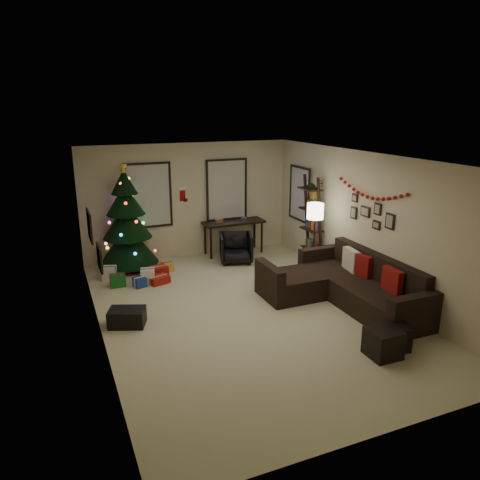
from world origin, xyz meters
The scene contains 29 objects.
floor centered at (0.00, 0.00, 0.00)m, with size 7.00×7.00×0.00m, color beige.
ceiling centered at (0.00, 0.00, 2.70)m, with size 7.00×7.00×0.00m, color white.
wall_back centered at (0.00, 3.50, 1.35)m, with size 5.00×5.00×0.00m, color beige.
wall_front centered at (0.00, -3.50, 1.35)m, with size 5.00×5.00×0.00m, color beige.
wall_left centered at (-2.50, 0.00, 1.35)m, with size 7.00×7.00×0.00m, color beige.
wall_right centered at (2.50, 0.00, 1.35)m, with size 7.00×7.00×0.00m, color beige.
window_back_left centered at (-0.95, 3.47, 1.55)m, with size 1.05×0.06×1.50m.
window_back_right centered at (0.95, 3.47, 1.55)m, with size 1.05×0.06×1.50m.
window_right_wall centered at (2.47, 2.55, 1.50)m, with size 0.06×0.90×1.30m.
christmas_tree centered at (-1.54, 3.12, 1.00)m, with size 1.29×1.29×2.41m.
presents centered at (-1.41, 2.23, 0.12)m, with size 1.50×1.01×0.30m.
sofa centered at (1.82, -0.29, 0.30)m, with size 2.02×2.92×0.90m.
pillow_red_a centered at (2.21, -1.10, 0.64)m, with size 0.12×0.44×0.44m, color maroon.
pillow_red_b centered at (2.21, -0.25, 0.64)m, with size 0.11×0.42×0.42m, color maroon.
pillow_cream centered at (2.21, 0.08, 0.63)m, with size 0.13×0.47×0.47m, color beige.
ottoman_near centered at (1.20, -2.15, 0.21)m, with size 0.44×0.44×0.42m, color black.
ottoman_far centered at (1.51, -2.02, 0.19)m, with size 0.39×0.39×0.37m, color black.
desk centered at (1.03, 3.22, 0.72)m, with size 1.51×0.54×0.81m.
desk_chair centered at (0.83, 2.57, 0.34)m, with size 0.67×0.63×0.69m, color black.
bookshelf centered at (2.30, 1.67, 1.00)m, with size 0.30×0.60×2.06m.
potted_plant centered at (2.30, 1.64, 1.85)m, with size 0.51×0.44×0.56m, color #4C4C4C.
floor_lamp centered at (1.95, 1.02, 1.34)m, with size 0.34×0.34×1.60m.
art_map centered at (-2.48, 0.86, 1.62)m, with size 0.04×0.60×0.50m.
art_abstract centered at (-2.48, -0.45, 1.47)m, with size 0.04×0.45×0.35m.
gallery centered at (2.48, -0.07, 1.57)m, with size 0.03×1.25×0.54m.
garland centered at (2.45, -0.04, 2.00)m, with size 0.08×1.90×0.30m, color #A5140C, non-canonical shape.
stocking_left centered at (-0.14, 3.52, 1.52)m, with size 0.20×0.05×0.36m.
stocking_right centered at (0.19, 3.58, 1.53)m, with size 0.20×0.05×0.36m.
storage_bin centered at (-2.07, 0.28, 0.15)m, with size 0.58×0.39×0.29m, color black.
Camera 1 is at (-3.03, -6.85, 3.52)m, focal length 34.40 mm.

